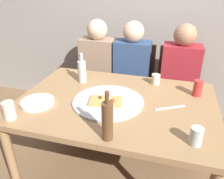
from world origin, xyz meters
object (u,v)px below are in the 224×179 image
object	(u,v)px
tumbler_near	(156,79)
guest_in_sweater	(95,71)
chair_left	(100,77)
guest_in_beanie	(130,75)
wine_bottle	(107,121)
beer_bottle	(82,71)
chair_right	(177,86)
pizza_tray	(108,101)
chair_middle	(132,81)
plate_stack	(38,102)
table_knife	(170,108)
pizza_slice_last	(106,101)
soda_can	(198,88)
guest_by_wall	(179,81)
dining_table	(116,110)
tumbler_far	(9,110)
wine_glass	(196,136)

from	to	relation	value
tumbler_near	guest_in_sweater	xyz separation A→B (m)	(-0.66, 0.37, -0.15)
chair_left	guest_in_beanie	xyz separation A→B (m)	(0.38, -0.15, 0.13)
wine_bottle	beer_bottle	world-z (taller)	wine_bottle
chair_right	pizza_tray	bearing A→B (deg)	61.82
chair_middle	guest_in_beanie	size ratio (longest dim) A/B	0.77
plate_stack	chair_right	world-z (taller)	chair_right
table_knife	tumbler_near	bearing A→B (deg)	-98.96
tumbler_near	pizza_slice_last	bearing A→B (deg)	-125.61
plate_stack	soda_can	bearing A→B (deg)	21.83
soda_can	plate_stack	bearing A→B (deg)	-158.17
soda_can	guest_in_beanie	world-z (taller)	guest_in_beanie
chair_left	chair_right	distance (m)	0.86
tumbler_near	chair_right	world-z (taller)	chair_right
soda_can	guest_by_wall	world-z (taller)	guest_by_wall
pizza_tray	pizza_slice_last	size ratio (longest dim) A/B	2.11
dining_table	wine_bottle	bearing A→B (deg)	-81.72
pizza_slice_last	beer_bottle	xyz separation A→B (m)	(-0.30, 0.29, 0.07)
tumbler_near	guest_by_wall	bearing A→B (deg)	61.91
chair_middle	guest_by_wall	distance (m)	0.52
chair_left	guest_in_sweater	distance (m)	0.20
pizza_slice_last	guest_in_sweater	bearing A→B (deg)	114.62
soda_can	chair_middle	size ratio (longest dim) A/B	0.14
wine_bottle	guest_in_sweater	xyz separation A→B (m)	(-0.48, 1.14, -0.23)
tumbler_far	beer_bottle	bearing A→B (deg)	70.29
pizza_tray	guest_in_sweater	world-z (taller)	guest_in_sweater
wine_bottle	chair_left	distance (m)	1.42
pizza_tray	table_knife	world-z (taller)	pizza_tray
tumbler_far	chair_middle	world-z (taller)	chair_middle
soda_can	guest_by_wall	xyz separation A→B (m)	(-0.12, 0.49, -0.17)
chair_right	pizza_slice_last	bearing A→B (deg)	62.13
table_knife	pizza_tray	bearing A→B (deg)	-24.83
pizza_tray	chair_right	world-z (taller)	chair_right
tumbler_near	tumbler_far	distance (m)	1.11
pizza_slice_last	soda_can	xyz separation A→B (m)	(0.61, 0.30, 0.04)
pizza_tray	wine_bottle	size ratio (longest dim) A/B	1.75
guest_in_beanie	guest_in_sweater	bearing A→B (deg)	0.00
wine_glass	plate_stack	distance (m)	1.04
wine_bottle	table_knife	size ratio (longest dim) A/B	1.31
chair_middle	pizza_slice_last	bearing A→B (deg)	89.15
guest_in_beanie	table_knife	bearing A→B (deg)	119.91
wine_glass	chair_left	xyz separation A→B (m)	(-0.94, 1.21, -0.29)
plate_stack	chair_left	bearing A→B (deg)	84.92
wine_glass	pizza_tray	bearing A→B (deg)	152.33
soda_can	pizza_slice_last	bearing A→B (deg)	-154.13
tumbler_near	chair_right	size ratio (longest dim) A/B	0.09
chair_left	chair_middle	bearing A→B (deg)	-180.00
tumbler_near	guest_by_wall	world-z (taller)	guest_by_wall
table_knife	guest_in_sweater	xyz separation A→B (m)	(-0.79, 0.73, -0.11)
beer_bottle	chair_right	distance (m)	1.08
pizza_slice_last	wine_glass	xyz separation A→B (m)	(0.57, -0.27, 0.03)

